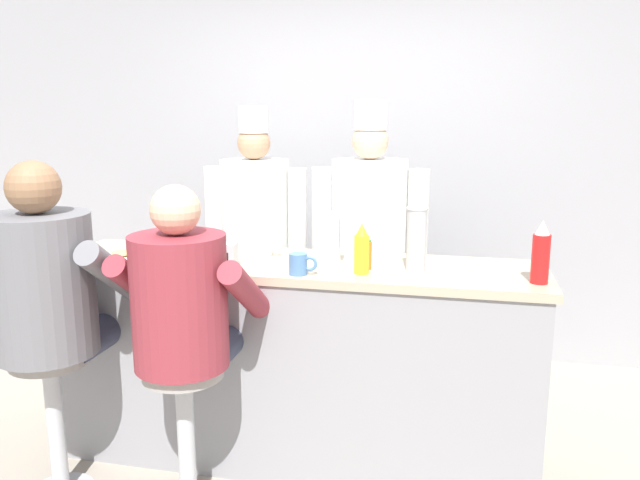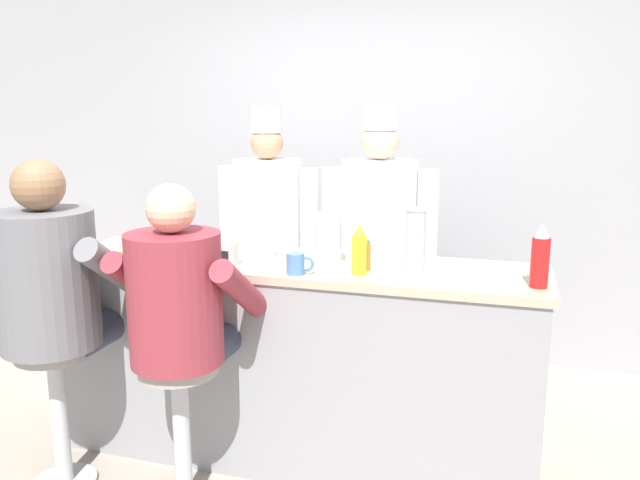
# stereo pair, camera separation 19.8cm
# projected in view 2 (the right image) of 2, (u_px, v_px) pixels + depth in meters

# --- Properties ---
(wall_back) EXTENTS (10.00, 0.06, 2.70)m
(wall_back) POSITION_uv_depth(u_px,v_px,m) (366.00, 165.00, 4.44)
(wall_back) COLOR #99999E
(wall_back) RESTS_ON ground_plane
(diner_counter) EXTENTS (2.38, 0.60, 1.02)m
(diner_counter) POSITION_uv_depth(u_px,v_px,m) (295.00, 360.00, 3.11)
(diner_counter) COLOR gray
(diner_counter) RESTS_ON ground_plane
(ketchup_bottle_red) EXTENTS (0.07, 0.07, 0.27)m
(ketchup_bottle_red) POSITION_uv_depth(u_px,v_px,m) (540.00, 258.00, 2.54)
(ketchup_bottle_red) COLOR red
(ketchup_bottle_red) RESTS_ON diner_counter
(mustard_bottle_yellow) EXTENTS (0.07, 0.07, 0.23)m
(mustard_bottle_yellow) POSITION_uv_depth(u_px,v_px,m) (359.00, 251.00, 2.75)
(mustard_bottle_yellow) COLOR yellow
(mustard_bottle_yellow) RESTS_ON diner_counter
(hot_sauce_bottle_orange) EXTENTS (0.03, 0.03, 0.14)m
(hot_sauce_bottle_orange) POSITION_uv_depth(u_px,v_px,m) (367.00, 256.00, 2.83)
(hot_sauce_bottle_orange) COLOR orange
(hot_sauce_bottle_orange) RESTS_ON diner_counter
(water_pitcher_clear) EXTENTS (0.13, 0.12, 0.24)m
(water_pitcher_clear) POSITION_uv_depth(u_px,v_px,m) (329.00, 237.00, 2.99)
(water_pitcher_clear) COLOR silver
(water_pitcher_clear) RESTS_ON diner_counter
(breakfast_plate) EXTENTS (0.23, 0.23, 0.05)m
(breakfast_plate) POSITION_uv_depth(u_px,v_px,m) (128.00, 254.00, 3.11)
(breakfast_plate) COLOR white
(breakfast_plate) RESTS_ON diner_counter
(cereal_bowl) EXTENTS (0.16, 0.16, 0.05)m
(cereal_bowl) POSITION_uv_depth(u_px,v_px,m) (170.00, 250.00, 3.14)
(cereal_bowl) COLOR #4C7FB7
(cereal_bowl) RESTS_ON diner_counter
(coffee_mug_white) EXTENTS (0.13, 0.08, 0.10)m
(coffee_mug_white) POSITION_uv_depth(u_px,v_px,m) (268.00, 246.00, 3.12)
(coffee_mug_white) COLOR white
(coffee_mug_white) RESTS_ON diner_counter
(coffee_mug_blue) EXTENTS (0.13, 0.08, 0.10)m
(coffee_mug_blue) POSITION_uv_depth(u_px,v_px,m) (297.00, 264.00, 2.76)
(coffee_mug_blue) COLOR #4C7AB2
(coffee_mug_blue) RESTS_ON diner_counter
(cup_stack_steel) EXTENTS (0.10, 0.10, 0.29)m
(cup_stack_steel) POSITION_uv_depth(u_px,v_px,m) (416.00, 240.00, 2.78)
(cup_stack_steel) COLOR #B7BABF
(cup_stack_steel) RESTS_ON diner_counter
(napkin_dispenser_chrome) EXTENTS (0.13, 0.08, 0.11)m
(napkin_dispenser_chrome) POSITION_uv_depth(u_px,v_px,m) (224.00, 253.00, 2.93)
(napkin_dispenser_chrome) COLOR silver
(napkin_dispenser_chrome) RESTS_ON diner_counter
(diner_seated_grey) EXTENTS (0.66, 0.65, 1.53)m
(diner_seated_grey) POSITION_uv_depth(u_px,v_px,m) (54.00, 287.00, 2.79)
(diner_seated_grey) COLOR #B2B5BA
(diner_seated_grey) RESTS_ON ground_plane
(diner_seated_maroon) EXTENTS (0.59, 0.59, 1.45)m
(diner_seated_maroon) POSITION_uv_depth(u_px,v_px,m) (180.00, 308.00, 2.62)
(diner_seated_maroon) COLOR #B2B5BA
(diner_seated_maroon) RESTS_ON ground_plane
(cook_in_whites_near) EXTENTS (0.69, 0.44, 1.76)m
(cook_in_whites_near) POSITION_uv_depth(u_px,v_px,m) (268.00, 229.00, 4.09)
(cook_in_whites_near) COLOR #232328
(cook_in_whites_near) RESTS_ON ground_plane
(cook_in_whites_far) EXTENTS (0.70, 0.45, 1.79)m
(cook_in_whites_far) POSITION_uv_depth(u_px,v_px,m) (378.00, 238.00, 3.72)
(cook_in_whites_far) COLOR #232328
(cook_in_whites_far) RESTS_ON ground_plane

